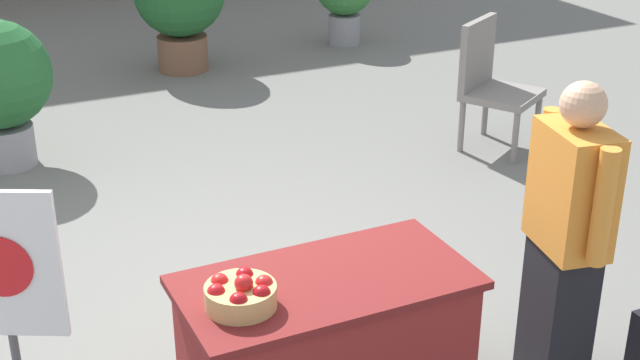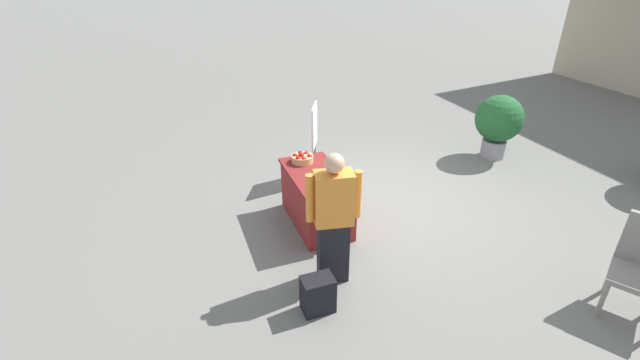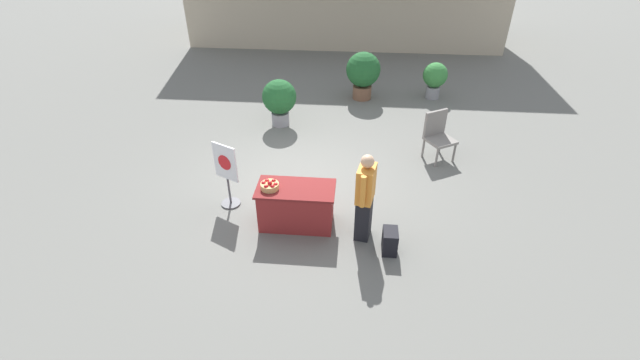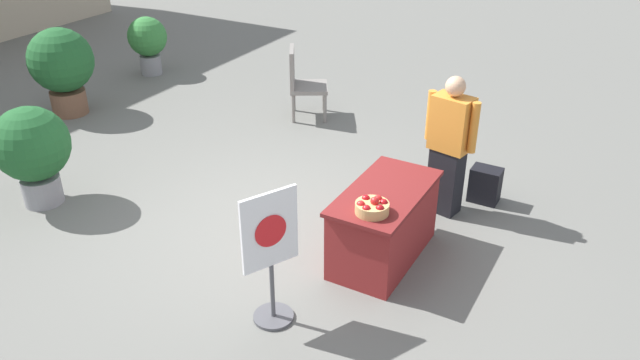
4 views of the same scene
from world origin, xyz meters
TOP-DOWN VIEW (x-y plane):
  - ground_plane at (0.00, 0.00)m, footprint 120.00×120.00m
  - display_table at (0.01, -1.31)m, footprint 1.34×0.70m
  - apple_basket at (-0.41, -1.36)m, footprint 0.31×0.31m
  - person_visitor at (1.18, -1.54)m, footprint 0.34×0.60m
  - backpack at (1.62, -1.88)m, footprint 0.24×0.34m
  - poster_board at (-1.31, -0.86)m, footprint 0.48×0.36m
  - potted_plant_near_left at (-0.93, 2.58)m, footprint 0.85×0.85m

SIDE VIEW (x-z plane):
  - ground_plane at x=0.00m, z-range 0.00..0.00m
  - backpack at x=1.62m, z-range 0.00..0.42m
  - display_table at x=0.01m, z-range 0.00..0.77m
  - poster_board at x=-1.31m, z-range 0.04..1.31m
  - potted_plant_near_left at x=-0.93m, z-range 0.11..1.29m
  - person_visitor at x=1.18m, z-range 0.01..1.61m
  - apple_basket at x=-0.41m, z-range 0.75..0.91m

